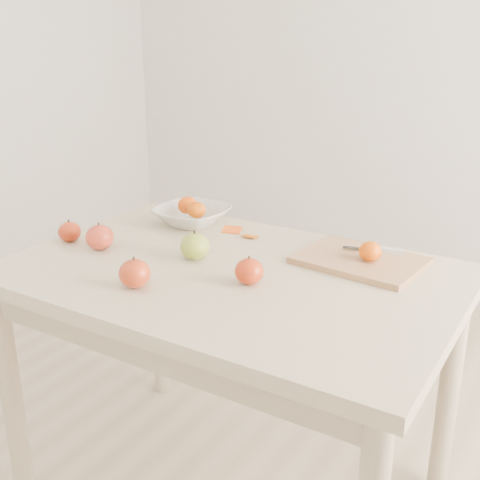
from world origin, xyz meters
The scene contains 14 objects.
table centered at (0.00, 0.00, 0.65)m, with size 1.20×0.80×0.75m.
cutting_board centered at (0.28, 0.23, 0.76)m, with size 0.33×0.24×0.02m, color tan.
board_tangerine centered at (0.31, 0.22, 0.80)m, with size 0.06×0.06×0.05m, color #E15B07.
fruit_bowl centered at (-0.32, 0.27, 0.78)m, with size 0.24×0.24×0.06m, color silver.
bowl_tangerine_near centered at (-0.35, 0.28, 0.81)m, with size 0.07×0.07×0.06m, color #CF5007.
bowl_tangerine_far centered at (-0.29, 0.26, 0.81)m, with size 0.06×0.06×0.05m, color #D15007.
orange_peel_a centered at (-0.17, 0.27, 0.75)m, with size 0.06×0.04×0.00m, color #EC5610.
orange_peel_b centered at (-0.09, 0.25, 0.75)m, with size 0.04×0.04×0.00m, color #CF5D0E.
paring_knife centered at (0.33, 0.30, 0.78)m, with size 0.17×0.06×0.01m.
apple_green centered at (-0.13, 0.02, 0.79)m, with size 0.08×0.08×0.08m, color olive.
apple_red_c centered at (-0.14, -0.22, 0.79)m, with size 0.08×0.08×0.07m, color maroon.
apple_red_b centered at (-0.41, -0.06, 0.79)m, with size 0.08×0.08×0.07m, color maroon.
apple_red_d centered at (-0.54, -0.06, 0.78)m, with size 0.07×0.07×0.06m, color maroon.
apple_red_e centered at (0.09, -0.05, 0.78)m, with size 0.07×0.07×0.07m, color #970206.
Camera 1 is at (0.81, -1.27, 1.37)m, focal length 45.00 mm.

